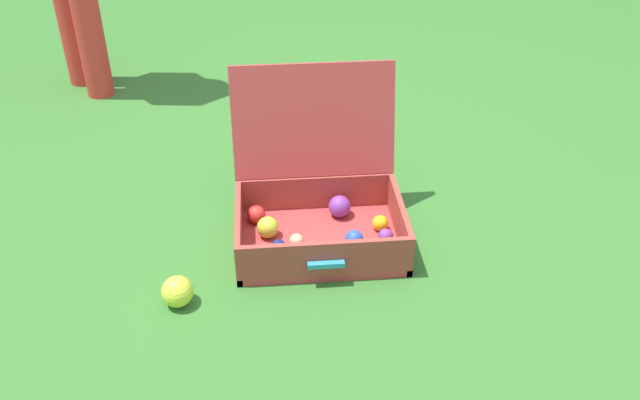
{
  "coord_description": "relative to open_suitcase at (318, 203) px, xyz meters",
  "views": [
    {
      "loc": [
        -0.09,
        -1.77,
        1.38
      ],
      "look_at": [
        0.07,
        -0.01,
        0.17
      ],
      "focal_mm": 38.59,
      "sensor_mm": 36.0,
      "label": 1
    }
  ],
  "objects": [
    {
      "name": "ground_plane",
      "position": [
        -0.07,
        -0.06,
        -0.12
      ],
      "size": [
        16.0,
        16.0,
        0.0
      ],
      "primitive_type": "plane",
      "color": "#336B28"
    },
    {
      "name": "open_suitcase",
      "position": [
        0.0,
        0.0,
        0.0
      ],
      "size": [
        0.54,
        0.5,
        0.51
      ],
      "color": "#B23838",
      "rests_on": "ground"
    },
    {
      "name": "stray_ball_on_grass",
      "position": [
        -0.43,
        -0.31,
        -0.07
      ],
      "size": [
        0.09,
        0.09,
        0.09
      ],
      "primitive_type": "sphere",
      "color": "#CCDB38",
      "rests_on": "ground"
    }
  ]
}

